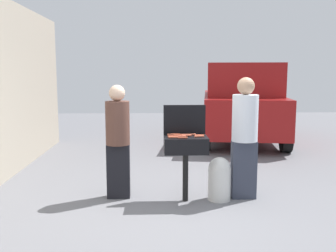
% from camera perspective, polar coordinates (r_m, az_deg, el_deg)
% --- Properties ---
extents(ground_plane, '(24.00, 24.00, 0.00)m').
position_cam_1_polar(ground_plane, '(5.30, 1.66, -11.92)').
color(ground_plane, slate).
extents(bbq_grill, '(0.60, 0.44, 0.92)m').
position_cam_1_polar(bbq_grill, '(5.33, 2.63, -3.10)').
color(bbq_grill, black).
rests_on(bbq_grill, ground).
extents(grill_lid_open, '(0.60, 0.05, 0.42)m').
position_cam_1_polar(grill_lid_open, '(5.49, 2.46, 0.96)').
color(grill_lid_open, black).
rests_on(grill_lid_open, bbq_grill).
extents(hot_dog_0, '(0.13, 0.04, 0.03)m').
position_cam_1_polar(hot_dog_0, '(5.26, 4.67, -1.54)').
color(hot_dog_0, '#C6593D').
rests_on(hot_dog_0, bbq_grill).
extents(hot_dog_1, '(0.13, 0.03, 0.03)m').
position_cam_1_polar(hot_dog_1, '(5.38, 2.05, -1.31)').
color(hot_dog_1, '#C6593D').
rests_on(hot_dog_1, bbq_grill).
extents(hot_dog_2, '(0.13, 0.03, 0.03)m').
position_cam_1_polar(hot_dog_2, '(5.14, 2.20, -1.74)').
color(hot_dog_2, '#B74C33').
rests_on(hot_dog_2, bbq_grill).
extents(hot_dog_3, '(0.13, 0.03, 0.03)m').
position_cam_1_polar(hot_dog_3, '(5.42, 1.13, -1.23)').
color(hot_dog_3, '#AD4228').
rests_on(hot_dog_3, bbq_grill).
extents(hot_dog_4, '(0.13, 0.03, 0.03)m').
position_cam_1_polar(hot_dog_4, '(5.17, 0.79, -1.69)').
color(hot_dog_4, '#C6593D').
rests_on(hot_dog_4, bbq_grill).
extents(hot_dog_5, '(0.13, 0.04, 0.03)m').
position_cam_1_polar(hot_dog_5, '(5.32, 2.80, -1.42)').
color(hot_dog_5, '#C6593D').
rests_on(hot_dog_5, bbq_grill).
extents(hot_dog_6, '(0.13, 0.04, 0.03)m').
position_cam_1_polar(hot_dog_6, '(5.25, 1.96, -1.53)').
color(hot_dog_6, '#B74C33').
rests_on(hot_dog_6, bbq_grill).
extents(hot_dog_7, '(0.13, 0.04, 0.03)m').
position_cam_1_polar(hot_dog_7, '(5.35, 1.55, -1.36)').
color(hot_dog_7, '#AD4228').
rests_on(hot_dog_7, bbq_grill).
extents(hot_dog_8, '(0.13, 0.03, 0.03)m').
position_cam_1_polar(hot_dog_8, '(5.41, 3.46, -1.26)').
color(hot_dog_8, '#C6593D').
rests_on(hot_dog_8, bbq_grill).
extents(hot_dog_9, '(0.13, 0.03, 0.03)m').
position_cam_1_polar(hot_dog_9, '(5.39, 0.61, -1.29)').
color(hot_dog_9, '#C6593D').
rests_on(hot_dog_9, bbq_grill).
extents(hot_dog_10, '(0.13, 0.03, 0.03)m').
position_cam_1_polar(hot_dog_10, '(5.34, 4.70, -1.39)').
color(hot_dog_10, '#AD4228').
rests_on(hot_dog_10, bbq_grill).
extents(hot_dog_11, '(0.13, 0.03, 0.03)m').
position_cam_1_polar(hot_dog_11, '(5.24, 0.66, -1.55)').
color(hot_dog_11, '#AD4228').
rests_on(hot_dog_11, bbq_grill).
extents(propane_tank, '(0.32, 0.32, 0.62)m').
position_cam_1_polar(propane_tank, '(5.52, 7.65, -7.64)').
color(propane_tank, silver).
rests_on(propane_tank, ground).
extents(person_left, '(0.34, 0.34, 1.63)m').
position_cam_1_polar(person_left, '(5.51, -7.47, -1.69)').
color(person_left, black).
rests_on(person_left, ground).
extents(person_right, '(0.36, 0.36, 1.73)m').
position_cam_1_polar(person_right, '(5.55, 11.32, -1.10)').
color(person_right, '#333847').
rests_on(person_right, ground).
extents(parked_minivan, '(2.54, 4.63, 2.02)m').
position_cam_1_polar(parked_minivan, '(10.32, 10.78, 3.55)').
color(parked_minivan, maroon).
rests_on(parked_minivan, ground).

